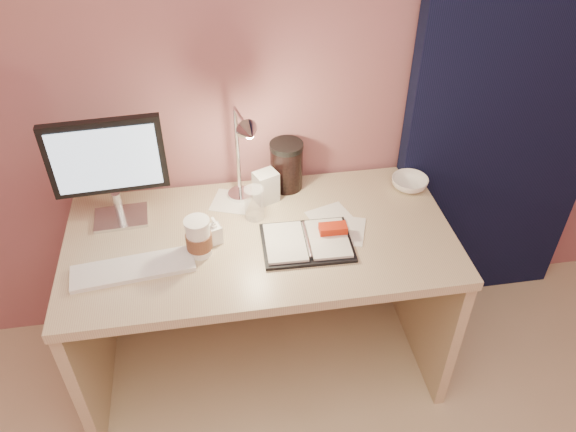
{
  "coord_description": "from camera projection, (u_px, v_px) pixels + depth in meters",
  "views": [
    {
      "loc": [
        -0.14,
        -0.15,
        2.06
      ],
      "look_at": [
        0.09,
        1.33,
        0.85
      ],
      "focal_mm": 35.0,
      "sensor_mm": 36.0,
      "label": 1
    }
  ],
  "objects": [
    {
      "name": "paper_c",
      "position": [
        232.0,
        201.0,
        2.18
      ],
      "size": [
        0.18,
        0.18,
        0.0
      ],
      "primitive_type": "cube",
      "rotation": [
        0.0,
        0.0,
        1.22
      ],
      "color": "silver",
      "rests_on": "desk"
    },
    {
      "name": "bowl",
      "position": [
        410.0,
        183.0,
        2.24
      ],
      "size": [
        0.17,
        0.17,
        0.05
      ],
      "primitive_type": "imported",
      "rotation": [
        0.0,
        0.0,
        0.2
      ],
      "color": "white",
      "rests_on": "desk"
    },
    {
      "name": "planner",
      "position": [
        309.0,
        241.0,
        1.99
      ],
      "size": [
        0.32,
        0.25,
        0.05
      ],
      "rotation": [
        0.0,
        0.0,
        -0.03
      ],
      "color": "black",
      "rests_on": "desk"
    },
    {
      "name": "dark_jar",
      "position": [
        286.0,
        168.0,
        2.21
      ],
      "size": [
        0.13,
        0.13,
        0.18
      ],
      "primitive_type": "cylinder",
      "color": "black",
      "rests_on": "desk"
    },
    {
      "name": "room",
      "position": [
        496.0,
        76.0,
        2.13
      ],
      "size": [
        3.5,
        3.5,
        3.5
      ],
      "color": "#C6B28E",
      "rests_on": "ground"
    },
    {
      "name": "coffee_cup",
      "position": [
        199.0,
        238.0,
        1.91
      ],
      "size": [
        0.09,
        0.09,
        0.15
      ],
      "color": "white",
      "rests_on": "desk"
    },
    {
      "name": "clear_cup",
      "position": [
        254.0,
        203.0,
        2.07
      ],
      "size": [
        0.07,
        0.07,
        0.13
      ],
      "primitive_type": "cylinder",
      "color": "white",
      "rests_on": "desk"
    },
    {
      "name": "paper_a",
      "position": [
        331.0,
        218.0,
        2.1
      ],
      "size": [
        0.19,
        0.19,
        0.0
      ],
      "primitive_type": "cube",
      "rotation": [
        0.0,
        0.0,
        0.3
      ],
      "color": "silver",
      "rests_on": "desk"
    },
    {
      "name": "product_box",
      "position": [
        266.0,
        187.0,
        2.15
      ],
      "size": [
        0.11,
        0.1,
        0.13
      ],
      "primitive_type": "cube",
      "rotation": [
        0.0,
        0.0,
        0.39
      ],
      "color": "silver",
      "rests_on": "desk"
    },
    {
      "name": "paper_b",
      "position": [
        342.0,
        230.0,
        2.05
      ],
      "size": [
        0.21,
        0.21,
        0.0
      ],
      "primitive_type": "cube",
      "rotation": [
        0.0,
        0.0,
        -0.35
      ],
      "color": "silver",
      "rests_on": "desk"
    },
    {
      "name": "desk",
      "position": [
        260.0,
        267.0,
        2.23
      ],
      "size": [
        1.4,
        0.7,
        0.73
      ],
      "color": "#C0B488",
      "rests_on": "ground"
    },
    {
      "name": "desk_lamp",
      "position": [
        233.0,
        155.0,
        1.97
      ],
      "size": [
        0.13,
        0.26,
        0.41
      ],
      "rotation": [
        0.0,
        0.0,
        0.2
      ],
      "color": "silver",
      "rests_on": "desk"
    },
    {
      "name": "lotion_bottle",
      "position": [
        214.0,
        230.0,
        1.97
      ],
      "size": [
        0.06,
        0.06,
        0.1
      ],
      "primitive_type": "imported",
      "rotation": [
        0.0,
        0.0,
        0.31
      ],
      "color": "white",
      "rests_on": "desk"
    },
    {
      "name": "keyboard",
      "position": [
        133.0,
        269.0,
        1.88
      ],
      "size": [
        0.42,
        0.16,
        0.02
      ],
      "primitive_type": "cube",
      "rotation": [
        0.0,
        0.0,
        0.11
      ],
      "color": "white",
      "rests_on": "desk"
    },
    {
      "name": "monitor",
      "position": [
        108.0,
        163.0,
        1.94
      ],
      "size": [
        0.4,
        0.15,
        0.42
      ],
      "rotation": [
        0.0,
        0.0,
        0.06
      ],
      "color": "silver",
      "rests_on": "desk"
    }
  ]
}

